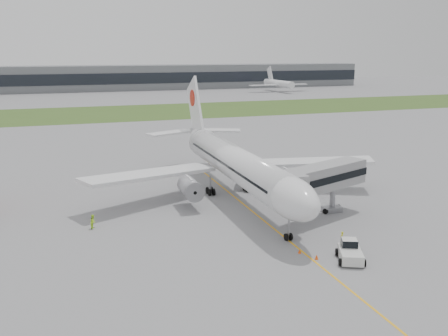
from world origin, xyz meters
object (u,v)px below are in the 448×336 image
object	(u,v)px
pushback_tug	(350,252)
ground_crew_near	(342,238)
airliner	(234,162)
jet_bridge	(318,180)

from	to	relation	value
pushback_tug	ground_crew_near	xyz separation A→B (m)	(1.58, 4.29, -0.18)
airliner	jet_bridge	bearing A→B (deg)	-63.66
airliner	pushback_tug	size ratio (longest dim) A/B	11.34
pushback_tug	jet_bridge	world-z (taller)	jet_bridge
pushback_tug	ground_crew_near	size ratio (longest dim) A/B	2.95
ground_crew_near	pushback_tug	bearing A→B (deg)	29.02
airliner	ground_crew_near	size ratio (longest dim) A/B	33.46
jet_bridge	ground_crew_near	world-z (taller)	jet_bridge
airliner	ground_crew_near	distance (m)	24.17
jet_bridge	pushback_tug	bearing A→B (deg)	-124.60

